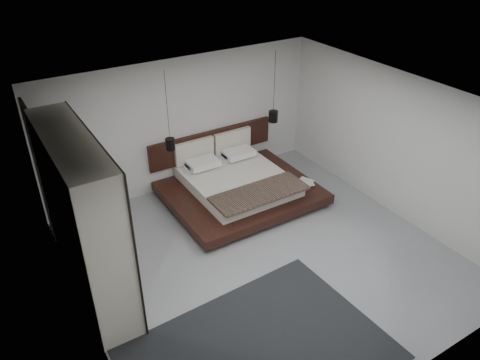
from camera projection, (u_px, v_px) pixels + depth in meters
floor at (263, 256)px, 8.22m from camera, size 6.00×6.00×0.00m
ceiling at (267, 107)px, 6.79m from camera, size 6.00×6.00×0.00m
wall_back at (183, 124)px, 9.70m from camera, size 6.00×0.00×6.00m
wall_front at (414, 307)px, 5.31m from camera, size 6.00×0.00×6.00m
wall_left at (77, 252)px, 6.14m from camera, size 0.00×6.00×6.00m
wall_right at (395, 145)px, 8.86m from camera, size 0.00×6.00×6.00m
lattice_screen at (42, 177)px, 8.01m from camera, size 0.05×0.90×2.60m
bed at (237, 184)px, 9.74m from camera, size 2.95×2.46×1.11m
book_lower at (303, 183)px, 9.80m from camera, size 0.32×0.37×0.03m
book_upper at (303, 183)px, 9.75m from camera, size 0.30×0.34×0.02m
pendant_left at (170, 144)px, 9.01m from camera, size 0.19×0.19×1.57m
pendant_right at (273, 116)px, 10.09m from camera, size 0.20×0.20×1.54m
wardrobe at (84, 219)px, 6.89m from camera, size 0.64×2.72×2.67m
rug at (260, 354)px, 6.43m from camera, size 3.55×2.60×0.01m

